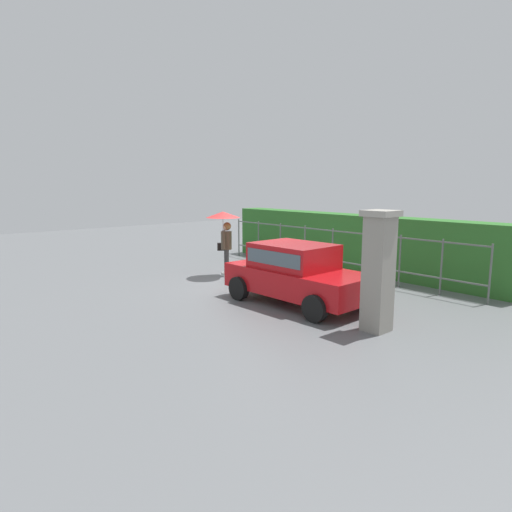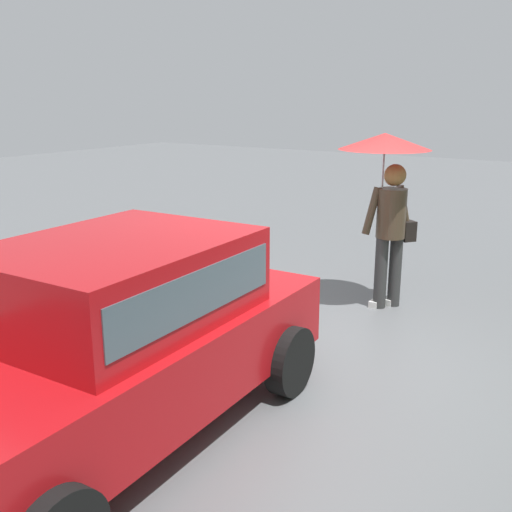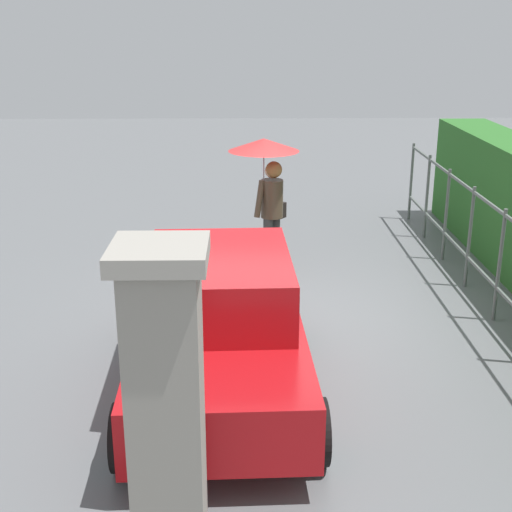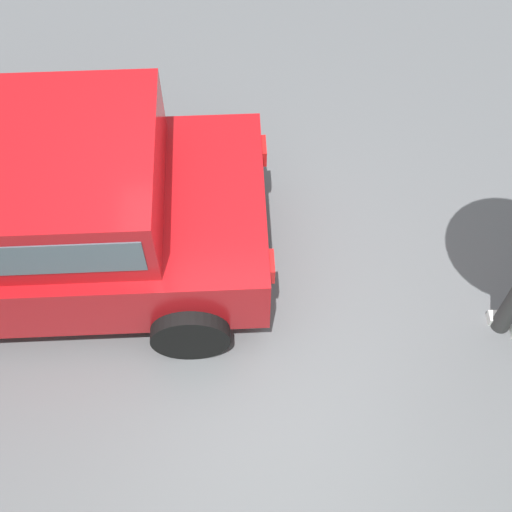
# 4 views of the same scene
# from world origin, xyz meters

# --- Properties ---
(ground_plane) EXTENTS (40.00, 40.00, 0.00)m
(ground_plane) POSITION_xyz_m (0.00, 0.00, 0.00)
(ground_plane) COLOR slate
(car) EXTENTS (3.79, 1.96, 1.48)m
(car) POSITION_xyz_m (1.87, -0.79, 0.80)
(car) COLOR #B71116
(car) RESTS_ON ground
(pedestrian) EXTENTS (1.06, 1.06, 2.07)m
(pedestrian) POSITION_xyz_m (-1.89, -0.18, 1.56)
(pedestrian) COLOR #333333
(pedestrian) RESTS_ON ground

